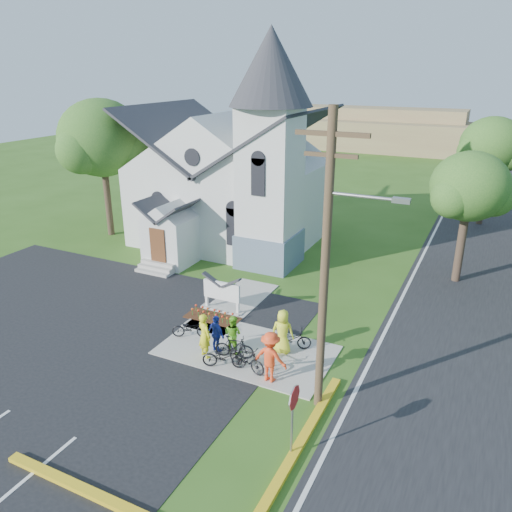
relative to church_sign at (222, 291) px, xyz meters
The scene contains 23 objects.
ground 3.57m from the church_sign, 69.44° to the right, with size 120.00×120.00×0.00m, color #325819.
parking_lot 7.86m from the church_sign, 138.12° to the right, with size 20.00×16.00×0.02m, color black.
road 16.30m from the church_sign, 46.49° to the left, with size 8.00×90.00×0.02m, color black.
sidewalk 3.95m from the church_sign, 45.00° to the right, with size 7.00×4.00×0.05m, color #A7A197.
church 11.06m from the church_sign, 114.73° to the left, with size 12.35×12.00×13.00m.
church_sign is the anchor object (origin of this frame).
flower_bed 1.34m from the church_sign, 90.00° to the right, with size 2.60×1.10×0.07m, color #381E0F.
utility_pole 9.18m from the church_sign, 35.60° to the right, with size 3.45×0.28×10.00m.
stop_sign 9.97m from the church_sign, 48.12° to the right, with size 0.11×0.76×2.48m.
tree_lot_corner 15.53m from the church_sign, 152.02° to the left, with size 5.60×5.60×9.15m.
tree_road_near 13.75m from the church_sign, 42.21° to the left, with size 4.00×4.00×7.05m.
tree_road_mid 23.65m from the church_sign, 63.88° to the left, with size 4.40×4.40×7.80m.
distant_hills 53.34m from the church_sign, 85.10° to the left, with size 61.00×10.00×5.60m.
cyclist_0 4.12m from the church_sign, 69.84° to the right, with size 0.69×0.45×1.88m, color yellow.
bike_0 2.89m from the church_sign, 88.80° to the right, with size 0.56×1.61×0.84m, color black.
cyclist_1 3.80m from the church_sign, 53.57° to the right, with size 0.78×0.61×1.61m, color #6ECA26.
bike_1 5.27m from the church_sign, 50.06° to the right, with size 0.50×1.77×1.06m, color black.
cyclist_2 3.73m from the church_sign, 63.59° to the right, with size 0.94×0.39×1.61m, color #2235AA.
bike_2 4.93m from the church_sign, 59.27° to the right, with size 0.60×1.72×0.91m, color black.
cyclist_3 6.12m from the church_sign, 43.35° to the right, with size 1.28×0.73×1.98m, color #FF451C.
bike_3 4.29m from the church_sign, 53.71° to the right, with size 0.45×1.58×0.95m, color black.
cyclist_4 4.65m from the church_sign, 28.52° to the right, with size 0.92×0.60×1.88m, color yellow.
bike_4 4.68m from the church_sign, 23.11° to the right, with size 0.60×1.73×0.91m, color black.
Camera 1 is at (9.69, -15.38, 10.97)m, focal length 35.00 mm.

